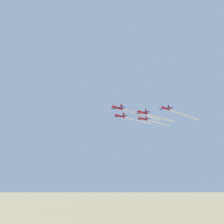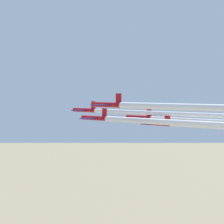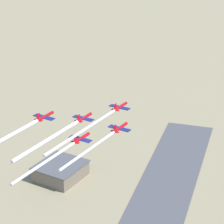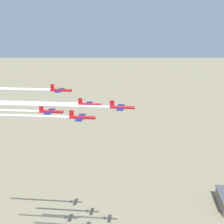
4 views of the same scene
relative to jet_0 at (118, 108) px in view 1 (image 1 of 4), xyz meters
name	(u,v)px [view 1 (image 1 of 4)]	position (x,y,z in m)	size (l,w,h in m)	color
jet_0	(118,108)	(0.00, 0.00, 0.00)	(8.06, 8.64, 2.90)	#B20C14
jet_1	(143,112)	(-7.44, -12.60, -1.35)	(8.06, 8.64, 2.90)	#B20C14
jet_2	(120,116)	(7.40, -12.63, -1.69)	(8.06, 8.64, 2.90)	#B20C14
jet_3	(166,108)	(-14.88, -25.20, 2.13)	(8.06, 8.64, 2.90)	#B20C14
jet_4	(143,119)	(-0.04, -25.23, -2.30)	(8.06, 8.64, 2.90)	#B20C14
smoke_trail_0	(142,115)	(-0.04, -24.26, -0.04)	(1.02, 40.58, 0.95)	white
smoke_trail_1	(161,118)	(-7.48, -33.58, -1.39)	(1.28, 34.01, 1.23)	white
smoke_trail_2	(139,121)	(7.37, -31.82, -1.73)	(0.92, 30.45, 0.87)	white
smoke_trail_3	(185,115)	(-14.93, -50.63, 2.09)	(1.28, 42.90, 1.21)	white
smoke_trail_4	(159,123)	(-0.07, -44.36, -2.34)	(0.94, 30.32, 0.89)	white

